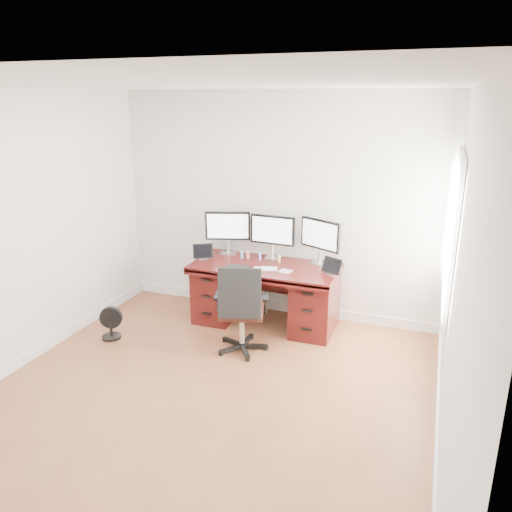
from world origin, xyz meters
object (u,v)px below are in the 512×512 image
(monitor_center, at_px, (272,232))
(keyboard, at_px, (266,269))
(floor_fan, at_px, (110,324))
(desk, at_px, (266,292))
(office_chair, at_px, (241,324))

(monitor_center, bearing_deg, keyboard, -79.07)
(floor_fan, xyz_separation_m, keyboard, (1.57, 0.81, 0.58))
(desk, xyz_separation_m, floor_fan, (-1.51, -0.98, -0.22))
(floor_fan, height_order, keyboard, keyboard)
(desk, height_order, office_chair, office_chair)
(desk, bearing_deg, office_chair, -90.43)
(keyboard, bearing_deg, desk, 89.71)
(office_chair, bearing_deg, desk, 73.25)
(office_chair, distance_m, monitor_center, 1.25)
(monitor_center, bearing_deg, office_chair, -87.34)
(desk, bearing_deg, keyboard, -71.72)
(floor_fan, height_order, monitor_center, monitor_center)
(office_chair, bearing_deg, monitor_center, 73.36)
(office_chair, relative_size, keyboard, 3.77)
(desk, relative_size, keyboard, 6.47)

